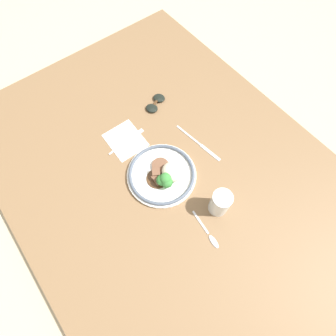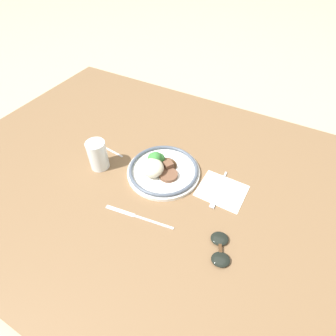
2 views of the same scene
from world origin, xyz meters
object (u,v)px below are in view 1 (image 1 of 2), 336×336
plate (163,174)px  knife (200,144)px  sunglasses (155,103)px  fork (130,139)px  juice_glass (220,203)px  spoon (210,237)px

plate → knife: (-0.02, 0.19, -0.02)m
sunglasses → fork: bearing=-90.5°
fork → plate: bearing=-92.1°
knife → sunglasses: bearing=176.1°
juice_glass → fork: size_ratio=0.63×
plate → sunglasses: bearing=148.3°
knife → spoon: 0.35m
knife → spoon: spoon is taller
plate → spoon: plate is taller
plate → knife: plate is taller
juice_glass → sunglasses: 0.50m
knife → spoon: bearing=-43.1°
fork → knife: bearing=-46.4°
spoon → sunglasses: bearing=167.3°
juice_glass → spoon: (0.06, -0.09, -0.05)m
plate → fork: size_ratio=1.49×
knife → fork: bearing=-140.4°
spoon → sunglasses: size_ratio=1.25×
spoon → knife: bearing=150.8°
sunglasses → spoon: bearing=-42.1°
juice_glass → knife: size_ratio=0.48×
juice_glass → spoon: bearing=-55.3°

